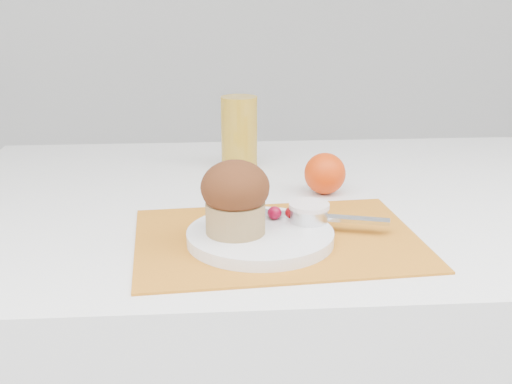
{
  "coord_description": "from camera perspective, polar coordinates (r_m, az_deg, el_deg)",
  "views": [
    {
      "loc": [
        -0.14,
        -0.98,
        1.09
      ],
      "look_at": [
        -0.08,
        -0.08,
        0.8
      ],
      "focal_mm": 45.0,
      "sensor_mm": 36.0,
      "label": 1
    }
  ],
  "objects": [
    {
      "name": "raspberry_far",
      "position": [
        0.93,
        3.15,
        -1.85
      ],
      "size": [
        0.02,
        0.02,
        0.02
      ],
      "primitive_type": "ellipsoid",
      "color": "#5D0206",
      "rests_on": "plate"
    },
    {
      "name": "raspberry_near",
      "position": [
        0.92,
        1.66,
        -1.86
      ],
      "size": [
        0.02,
        0.02,
        0.02
      ],
      "primitive_type": "ellipsoid",
      "color": "#600217",
      "rests_on": "plate"
    },
    {
      "name": "ramekin",
      "position": [
        0.92,
        4.74,
        -1.94
      ],
      "size": [
        0.07,
        0.07,
        0.02
      ],
      "primitive_type": "cylinder",
      "rotation": [
        0.0,
        0.0,
        -0.34
      ],
      "color": "silver",
      "rests_on": "plate"
    },
    {
      "name": "plate",
      "position": [
        0.89,
        0.38,
        -3.96
      ],
      "size": [
        0.24,
        0.24,
        0.02
      ],
      "primitive_type": "cylinder",
      "rotation": [
        0.0,
        0.0,
        0.2
      ],
      "color": "white",
      "rests_on": "placemat"
    },
    {
      "name": "orange",
      "position": [
        1.1,
        6.15,
        1.65
      ],
      "size": [
        0.07,
        0.07,
        0.07
      ],
      "primitive_type": "sphere",
      "color": "#DF3D07",
      "rests_on": "table"
    },
    {
      "name": "muffin",
      "position": [
        0.86,
        -1.86,
        -0.42
      ],
      "size": [
        0.1,
        0.1,
        0.1
      ],
      "color": "#A78551",
      "rests_on": "plate"
    },
    {
      "name": "placemat",
      "position": [
        0.9,
        1.9,
        -4.17
      ],
      "size": [
        0.42,
        0.32,
        0.0
      ],
      "primitive_type": "cube",
      "rotation": [
        0.0,
        0.0,
        0.08
      ],
      "color": "orange",
      "rests_on": "table"
    },
    {
      "name": "butter_knife",
      "position": [
        0.93,
        4.87,
        -2.17
      ],
      "size": [
        0.22,
        0.08,
        0.01
      ],
      "primitive_type": "cube",
      "rotation": [
        0.0,
        0.0,
        -0.29
      ],
      "color": "silver",
      "rests_on": "plate"
    },
    {
      "name": "juice_glass",
      "position": [
        1.24,
        -1.5,
        5.3
      ],
      "size": [
        0.08,
        0.08,
        0.14
      ],
      "primitive_type": "cylinder",
      "rotation": [
        0.0,
        0.0,
        0.23
      ],
      "color": "#B88C22",
      "rests_on": "table"
    },
    {
      "name": "table",
      "position": [
        1.26,
        3.21,
        -16.7
      ],
      "size": [
        1.2,
        0.8,
        0.75
      ],
      "primitive_type": "cube",
      "color": "white",
      "rests_on": "ground"
    },
    {
      "name": "cream",
      "position": [
        0.91,
        4.76,
        -1.24
      ],
      "size": [
        0.06,
        0.06,
        0.01
      ],
      "primitive_type": "cylinder",
      "rotation": [
        0.0,
        0.0,
        0.03
      ],
      "color": "silver",
      "rests_on": "ramekin"
    }
  ]
}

